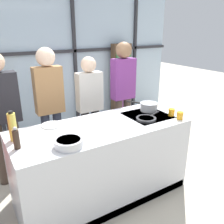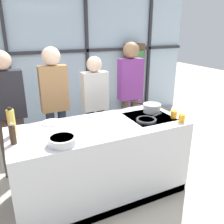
# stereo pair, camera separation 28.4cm
# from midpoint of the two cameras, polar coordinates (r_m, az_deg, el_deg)

# --- Properties ---
(ground_plane) EXTENTS (18.00, 18.00, 0.00)m
(ground_plane) POSITION_cam_midpoint_polar(r_m,az_deg,el_deg) (3.19, 0.06, -18.98)
(ground_plane) COLOR #BCB29E
(back_window_wall) EXTENTS (6.40, 0.10, 2.80)m
(back_window_wall) POSITION_cam_midpoint_polar(r_m,az_deg,el_deg) (4.92, -13.08, 12.33)
(back_window_wall) COLOR silver
(back_window_wall) RESTS_ON ground_plane
(bookshelf) EXTENTS (0.45, 0.19, 1.66)m
(bookshelf) POSITION_cam_midpoint_polar(r_m,az_deg,el_deg) (5.55, 6.72, 7.47)
(bookshelf) COLOR brown
(bookshelf) RESTS_ON ground_plane
(demo_island) EXTENTS (2.03, 0.84, 0.94)m
(demo_island) POSITION_cam_midpoint_polar(r_m,az_deg,el_deg) (2.92, 0.10, -11.81)
(demo_island) COLOR silver
(demo_island) RESTS_ON ground_plane
(spectator_far_left) EXTENTS (0.44, 0.24, 1.74)m
(spectator_far_left) POSITION_cam_midpoint_polar(r_m,az_deg,el_deg) (3.31, -21.47, 0.69)
(spectator_far_left) COLOR #47382D
(spectator_far_left) RESTS_ON ground_plane
(spectator_center_left) EXTENTS (0.38, 0.25, 1.76)m
(spectator_center_left) POSITION_cam_midpoint_polar(r_m,az_deg,el_deg) (3.38, -11.32, 2.91)
(spectator_center_left) COLOR #232838
(spectator_center_left) RESTS_ON ground_plane
(spectator_center_right) EXTENTS (0.39, 0.22, 1.60)m
(spectator_center_right) POSITION_cam_midpoint_polar(r_m,az_deg,el_deg) (3.60, -1.83, 2.46)
(spectator_center_right) COLOR black
(spectator_center_right) RESTS_ON ground_plane
(spectator_far_right) EXTENTS (0.38, 0.25, 1.79)m
(spectator_far_right) POSITION_cam_midpoint_polar(r_m,az_deg,el_deg) (3.84, 6.49, 5.47)
(spectator_far_right) COLOR #47382D
(spectator_far_right) RESTS_ON ground_plane
(frying_pan) EXTENTS (0.42, 0.24, 0.03)m
(frying_pan) POSITION_cam_midpoint_polar(r_m,az_deg,el_deg) (2.87, 11.19, -1.92)
(frying_pan) COLOR #232326
(frying_pan) RESTS_ON demo_island
(saucepan) EXTENTS (0.30, 0.39, 0.11)m
(saucepan) POSITION_cam_midpoint_polar(r_m,az_deg,el_deg) (3.18, 12.06, 0.98)
(saucepan) COLOR silver
(saucepan) RESTS_ON demo_island
(white_plate) EXTENTS (0.24, 0.24, 0.01)m
(white_plate) POSITION_cam_midpoint_polar(r_m,az_deg,el_deg) (2.82, -11.48, -2.58)
(white_plate) COLOR white
(white_plate) RESTS_ON demo_island
(mixing_bowl) EXTENTS (0.27, 0.27, 0.08)m
(mixing_bowl) POSITION_cam_midpoint_polar(r_m,az_deg,el_deg) (2.29, -8.44, -6.85)
(mixing_bowl) COLOR silver
(mixing_bowl) RESTS_ON demo_island
(oil_bottle) EXTENTS (0.08, 0.08, 0.31)m
(oil_bottle) POSITION_cam_midpoint_polar(r_m,az_deg,el_deg) (2.56, -20.16, -2.46)
(oil_bottle) COLOR #E0CC4C
(oil_bottle) RESTS_ON demo_island
(pepper_grinder) EXTENTS (0.06, 0.06, 0.22)m
(pepper_grinder) POSITION_cam_midpoint_polar(r_m,az_deg,el_deg) (2.39, -19.72, -5.15)
(pepper_grinder) COLOR #332319
(pepper_grinder) RESTS_ON demo_island
(juice_glass_near) EXTENTS (0.07, 0.07, 0.09)m
(juice_glass_near) POSITION_cam_midpoint_polar(r_m,az_deg,el_deg) (2.95, 19.09, -1.50)
(juice_glass_near) COLOR orange
(juice_glass_near) RESTS_ON demo_island
(juice_glass_far) EXTENTS (0.07, 0.07, 0.09)m
(juice_glass_far) POSITION_cam_midpoint_polar(r_m,az_deg,el_deg) (3.04, 17.28, -0.66)
(juice_glass_far) COLOR orange
(juice_glass_far) RESTS_ON demo_island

